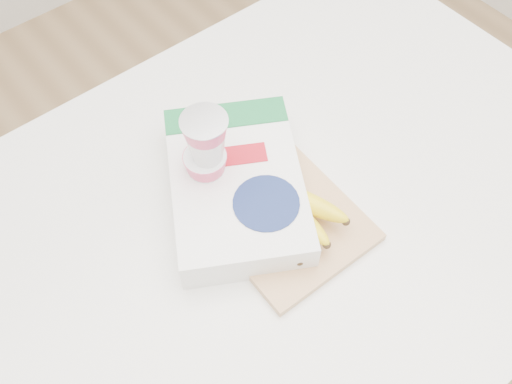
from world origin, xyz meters
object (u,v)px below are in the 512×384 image
at_px(bananas, 290,210).
at_px(cutting_board, 275,210).
at_px(cereal_box, 237,186).
at_px(yogurt_stack, 206,153).
at_px(table, 263,319).

bearing_deg(bananas, cutting_board, 101.91).
xyz_separation_m(cutting_board, cereal_box, (-0.03, 0.06, 0.03)).
distance_m(bananas, cereal_box, 0.10).
height_order(yogurt_stack, cereal_box, yogurt_stack).
bearing_deg(table, cereal_box, 108.28).
distance_m(table, cutting_board, 0.50).
height_order(cutting_board, yogurt_stack, yogurt_stack).
height_order(table, cutting_board, cutting_board).
bearing_deg(yogurt_stack, cereal_box, -54.90).
relative_size(table, cereal_box, 3.46).
distance_m(table, cereal_box, 0.53).
bearing_deg(cutting_board, cereal_box, 117.86).
relative_size(bananas, cereal_box, 0.48).
relative_size(table, yogurt_stack, 7.63).
xyz_separation_m(bananas, cereal_box, (-0.04, 0.09, -0.00)).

